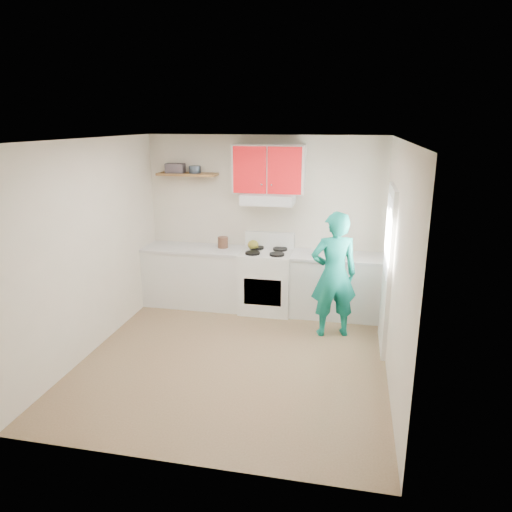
% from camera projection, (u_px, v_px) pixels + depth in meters
% --- Properties ---
extents(floor, '(3.80, 3.80, 0.00)m').
position_uv_depth(floor, '(235.00, 357.00, 5.77)').
color(floor, brown).
rests_on(floor, ground).
extents(ceiling, '(3.60, 3.80, 0.04)m').
position_uv_depth(ceiling, '(232.00, 139.00, 5.05)').
color(ceiling, white).
rests_on(ceiling, floor).
extents(back_wall, '(3.60, 0.04, 2.60)m').
position_uv_depth(back_wall, '(264.00, 222.00, 7.20)').
color(back_wall, beige).
rests_on(back_wall, floor).
extents(front_wall, '(3.60, 0.04, 2.60)m').
position_uv_depth(front_wall, '(173.00, 322.00, 3.62)').
color(front_wall, beige).
rests_on(front_wall, floor).
extents(left_wall, '(0.04, 3.80, 2.60)m').
position_uv_depth(left_wall, '(91.00, 248.00, 5.76)').
color(left_wall, beige).
rests_on(left_wall, floor).
extents(right_wall, '(0.04, 3.80, 2.60)m').
position_uv_depth(right_wall, '(396.00, 265.00, 5.06)').
color(right_wall, beige).
rests_on(right_wall, floor).
extents(door, '(0.05, 0.85, 2.05)m').
position_uv_depth(door, '(387.00, 270.00, 5.80)').
color(door, white).
rests_on(door, floor).
extents(door_glass, '(0.01, 0.55, 0.95)m').
position_uv_depth(door_glass, '(388.00, 236.00, 5.69)').
color(door_glass, white).
rests_on(door_glass, door).
extents(counter_left, '(1.52, 0.60, 0.90)m').
position_uv_depth(counter_left, '(195.00, 277.00, 7.35)').
color(counter_left, silver).
rests_on(counter_left, floor).
extents(counter_right, '(1.32, 0.60, 0.90)m').
position_uv_depth(counter_right, '(336.00, 286.00, 6.93)').
color(counter_right, silver).
rests_on(counter_right, floor).
extents(stove, '(0.76, 0.65, 0.92)m').
position_uv_depth(stove, '(266.00, 281.00, 7.11)').
color(stove, white).
rests_on(stove, floor).
extents(range_hood, '(0.76, 0.44, 0.15)m').
position_uv_depth(range_hood, '(268.00, 199.00, 6.86)').
color(range_hood, silver).
rests_on(range_hood, back_wall).
extents(upper_cabinets, '(1.02, 0.33, 0.70)m').
position_uv_depth(upper_cabinets, '(269.00, 169.00, 6.80)').
color(upper_cabinets, red).
rests_on(upper_cabinets, back_wall).
extents(shelf, '(0.90, 0.30, 0.04)m').
position_uv_depth(shelf, '(187.00, 174.00, 7.08)').
color(shelf, brown).
rests_on(shelf, back_wall).
extents(books, '(0.29, 0.22, 0.14)m').
position_uv_depth(books, '(175.00, 168.00, 7.07)').
color(books, '#3D363B').
rests_on(books, shelf).
extents(tin, '(0.19, 0.19, 0.11)m').
position_uv_depth(tin, '(195.00, 170.00, 7.03)').
color(tin, '#333D4C').
rests_on(tin, shelf).
extents(kettle, '(0.20, 0.20, 0.14)m').
position_uv_depth(kettle, '(253.00, 245.00, 7.11)').
color(kettle, olive).
rests_on(kettle, stove).
extents(crock, '(0.20, 0.20, 0.19)m').
position_uv_depth(crock, '(223.00, 243.00, 7.19)').
color(crock, '#482C1F').
rests_on(crock, counter_left).
extents(cutting_board, '(0.31, 0.25, 0.02)m').
position_uv_depth(cutting_board, '(323.00, 256.00, 6.82)').
color(cutting_board, olive).
rests_on(cutting_board, counter_right).
extents(silicone_mat, '(0.39, 0.36, 0.01)m').
position_uv_depth(silicone_mat, '(365.00, 257.00, 6.77)').
color(silicone_mat, red).
rests_on(silicone_mat, counter_right).
extents(person, '(0.71, 0.56, 1.70)m').
position_uv_depth(person, '(334.00, 275.00, 6.18)').
color(person, '#0E8171').
rests_on(person, floor).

